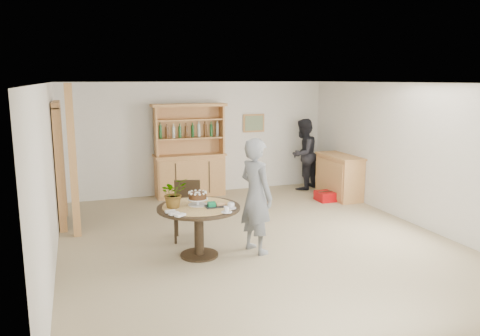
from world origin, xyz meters
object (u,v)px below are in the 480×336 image
at_px(sideboard, 339,176).
at_px(dining_table, 199,216).
at_px(teen_boy, 256,196).
at_px(hutch, 190,165).
at_px(red_suitcase, 330,196).
at_px(adult_person, 303,154).
at_px(dining_chair, 187,206).

height_order(sideboard, dining_table, sideboard).
distance_m(sideboard, teen_boy, 3.82).
relative_size(hutch, red_suitcase, 3.39).
bearing_deg(sideboard, adult_person, 110.78).
bearing_deg(dining_table, teen_boy, -6.71).
bearing_deg(red_suitcase, adult_person, 93.62).
bearing_deg(red_suitcase, hutch, 152.66).
distance_m(teen_boy, adult_person, 4.27).
relative_size(sideboard, red_suitcase, 2.09).
height_order(hutch, dining_table, hutch).
bearing_deg(dining_table, sideboard, 31.88).
xyz_separation_m(dining_table, red_suitcase, (3.46, 2.18, -0.50)).
height_order(sideboard, teen_boy, teen_boy).
height_order(hutch, sideboard, hutch).
xyz_separation_m(hutch, red_suitcase, (2.74, -1.40, -0.59)).
xyz_separation_m(hutch, dining_table, (-0.72, -3.58, -0.08)).
xyz_separation_m(hutch, dining_chair, (-0.70, -2.75, -0.15)).
height_order(dining_table, teen_boy, teen_boy).
bearing_deg(sideboard, hutch, 157.79).
bearing_deg(hutch, red_suitcase, -27.13).
relative_size(hutch, dining_table, 1.70).
height_order(hutch, adult_person, hutch).
xyz_separation_m(sideboard, teen_boy, (-2.91, -2.44, 0.39)).
bearing_deg(dining_chair, hutch, 91.69).
bearing_deg(dining_table, hutch, 78.61).
height_order(dining_chair, teen_boy, teen_boy).
bearing_deg(sideboard, teen_boy, -140.04).
bearing_deg(adult_person, hutch, -38.96).
bearing_deg(hutch, teen_boy, -87.99).
bearing_deg(adult_person, teen_boy, 19.87).
height_order(dining_table, adult_person, adult_person).
distance_m(hutch, dining_chair, 2.85).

